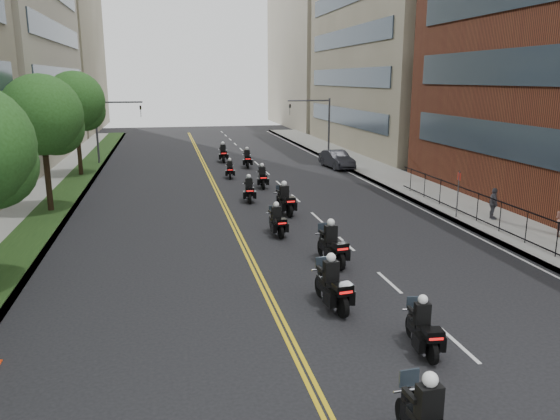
# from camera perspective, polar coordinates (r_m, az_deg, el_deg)

# --- Properties ---
(sidewalk_right) EXTENTS (4.00, 90.00, 0.15)m
(sidewalk_right) POSITION_cam_1_polar(r_m,az_deg,el_deg) (37.57, 14.81, 1.90)
(sidewalk_right) COLOR gray
(sidewalk_right) RESTS_ON ground
(sidewalk_left) EXTENTS (4.00, 90.00, 0.15)m
(sidewalk_left) POSITION_cam_1_polar(r_m,az_deg,el_deg) (34.43, -23.79, 0.14)
(sidewalk_left) COLOR gray
(sidewalk_left) RESTS_ON ground
(grass_strip) EXTENTS (2.00, 90.00, 0.04)m
(grass_strip) POSITION_cam_1_polar(r_m,az_deg,el_deg) (34.25, -22.50, 0.36)
(grass_strip) COLOR #173312
(grass_strip) RESTS_ON sidewalk_left
(building_right_tan) EXTENTS (15.11, 28.00, 30.00)m
(building_right_tan) POSITION_cam_1_polar(r_m,az_deg,el_deg) (62.15, 14.04, 20.23)
(building_right_tan) COLOR #7B735A
(building_right_tan) RESTS_ON ground
(building_right_far) EXTENTS (15.00, 28.00, 26.00)m
(building_right_far) POSITION_cam_1_polar(r_m,az_deg,el_deg) (89.93, 5.34, 17.10)
(building_right_far) COLOR #9E9680
(building_right_far) RESTS_ON ground
(building_left_far) EXTENTS (16.00, 28.00, 26.00)m
(building_left_far) POSITION_cam_1_polar(r_m,az_deg,el_deg) (87.75, -24.21, 16.11)
(building_left_far) COLOR #7B735A
(building_left_far) RESTS_ON ground
(iron_fence) EXTENTS (0.05, 28.00, 1.50)m
(iron_fence) POSITION_cam_1_polar(r_m,az_deg,el_deg) (26.13, 25.63, -2.16)
(iron_fence) COLOR black
(iron_fence) RESTS_ON sidewalk_right
(street_trees) EXTENTS (4.40, 38.40, 7.98)m
(street_trees) POSITION_cam_1_polar(r_m,az_deg,el_deg) (27.29, -25.48, 7.53)
(street_trees) COLOR black
(street_trees) RESTS_ON ground
(traffic_signal_right) EXTENTS (4.09, 0.20, 5.60)m
(traffic_signal_right) POSITION_cam_1_polar(r_m,az_deg,el_deg) (51.97, 4.13, 9.47)
(traffic_signal_right) COLOR #3F3F44
(traffic_signal_right) RESTS_ON ground
(traffic_signal_left) EXTENTS (4.09, 0.20, 5.60)m
(traffic_signal_left) POSITION_cam_1_polar(r_m,az_deg,el_deg) (50.21, -17.56, 8.74)
(traffic_signal_left) COLOR #3F3F44
(traffic_signal_left) RESTS_ON ground
(motorcycle_1) EXTENTS (0.58, 2.20, 1.62)m
(motorcycle_1) POSITION_cam_1_polar(r_m,az_deg,el_deg) (15.90, 14.71, -12.01)
(motorcycle_1) COLOR black
(motorcycle_1) RESTS_ON ground
(motorcycle_2) EXTENTS (0.73, 2.51, 1.85)m
(motorcycle_2) POSITION_cam_1_polar(r_m,az_deg,el_deg) (18.16, 5.50, -7.99)
(motorcycle_2) COLOR black
(motorcycle_2) RESTS_ON ground
(motorcycle_3) EXTENTS (0.74, 2.53, 1.87)m
(motorcycle_3) POSITION_cam_1_polar(r_m,az_deg,el_deg) (22.33, 5.45, -3.81)
(motorcycle_3) COLOR black
(motorcycle_3) RESTS_ON ground
(motorcycle_4) EXTENTS (0.57, 2.21, 1.63)m
(motorcycle_4) POSITION_cam_1_polar(r_m,az_deg,el_deg) (26.31, -0.31, -1.28)
(motorcycle_4) COLOR black
(motorcycle_4) RESTS_ON ground
(motorcycle_5) EXTENTS (0.72, 2.53, 1.87)m
(motorcycle_5) POSITION_cam_1_polar(r_m,az_deg,el_deg) (30.38, 0.52, 0.93)
(motorcycle_5) COLOR black
(motorcycle_5) RESTS_ON ground
(motorcycle_6) EXTENTS (0.62, 2.28, 1.68)m
(motorcycle_6) POSITION_cam_1_polar(r_m,az_deg,el_deg) (33.63, -3.25, 2.02)
(motorcycle_6) COLOR black
(motorcycle_6) RESTS_ON ground
(motorcycle_7) EXTENTS (0.62, 2.31, 1.70)m
(motorcycle_7) POSITION_cam_1_polar(r_m,az_deg,el_deg) (37.88, -1.86, 3.36)
(motorcycle_7) COLOR black
(motorcycle_7) RESTS_ON ground
(motorcycle_8) EXTENTS (0.57, 2.07, 1.53)m
(motorcycle_8) POSITION_cam_1_polar(r_m,az_deg,el_deg) (41.74, -5.25, 4.17)
(motorcycle_8) COLOR black
(motorcycle_8) RESTS_ON ground
(motorcycle_9) EXTENTS (0.63, 2.37, 1.75)m
(motorcycle_9) POSITION_cam_1_polar(r_m,az_deg,el_deg) (46.61, -3.45, 5.29)
(motorcycle_9) COLOR black
(motorcycle_9) RESTS_ON ground
(motorcycle_10) EXTENTS (0.60, 2.50, 1.84)m
(motorcycle_10) POSITION_cam_1_polar(r_m,az_deg,el_deg) (49.96, -5.96, 5.84)
(motorcycle_10) COLOR black
(motorcycle_10) RESTS_ON ground
(parked_sedan) EXTENTS (2.03, 4.66, 1.49)m
(parked_sedan) POSITION_cam_1_polar(r_m,az_deg,el_deg) (46.51, 5.95, 5.29)
(parked_sedan) COLOR black
(parked_sedan) RESTS_ON ground
(pedestrian_c) EXTENTS (0.61, 1.04, 1.66)m
(pedestrian_c) POSITION_cam_1_polar(r_m,az_deg,el_deg) (30.81, 21.41, 0.62)
(pedestrian_c) COLOR #47474F
(pedestrian_c) RESTS_ON sidewalk_right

